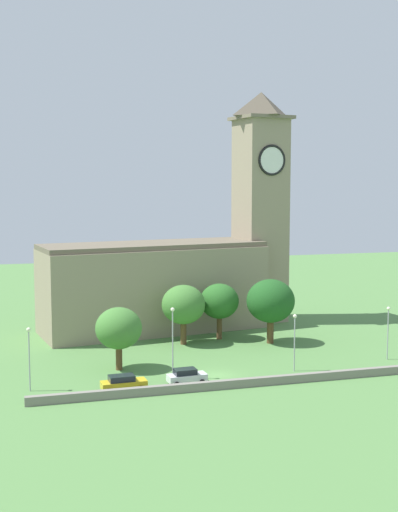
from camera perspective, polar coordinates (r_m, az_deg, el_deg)
name	(u,v)px	position (r m, az deg, el deg)	size (l,w,h in m)	color
ground_plane	(183,345)	(91.22, -1.35, -7.41)	(200.00, 200.00, 0.00)	#517F42
church	(182,265)	(100.68, -1.41, -0.74)	(38.42, 15.59, 34.96)	gray
quay_barrier	(231,384)	(72.65, 2.70, -10.59)	(41.86, 0.70, 0.91)	gray
car_yellow	(123,383)	(72.02, -6.33, -10.45)	(4.75, 2.26, 1.66)	gold
car_white	(186,376)	(73.95, -1.05, -9.97)	(4.23, 2.19, 1.67)	silver
streetlamp_west_end	(29,348)	(72.68, -13.97, -7.48)	(0.44, 0.44, 6.66)	#9EA0A5
streetlamp_west_mid	(173,332)	(74.63, -2.21, -6.37)	(0.44, 0.44, 7.93)	#9EA0A5
streetlamp_central	(295,333)	(78.66, 7.97, -6.36)	(0.44, 0.44, 6.56)	#9EA0A5
streetlamp_east_mid	(388,324)	(86.02, 15.46, -5.47)	(0.44, 0.44, 6.49)	#9EA0A5
tree_churchyard	(219,301)	(93.62, 1.71, -3.80)	(5.33, 5.33, 7.66)	brown
tree_by_tower	(271,301)	(91.58, 5.98, -3.76)	(6.43, 6.43, 8.62)	brown
tree_riverside_west	(183,305)	(90.55, -1.31, -4.09)	(5.78, 5.78, 7.94)	brown
tree_riverside_east	(119,328)	(78.89, -6.70, -6.01)	(5.32, 5.32, 7.25)	brown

